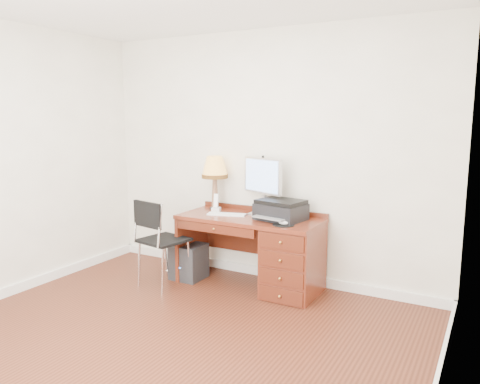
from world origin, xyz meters
The scene contains 12 objects.
ground centered at (0.00, 0.00, 0.00)m, with size 4.00×4.00×0.00m, color #3D180D.
room_shell centered at (0.00, 0.63, 0.05)m, with size 4.00×4.00×4.00m.
desk centered at (0.32, 1.40, 0.41)m, with size 1.50×0.67×0.75m.
monitor centered at (0.05, 1.58, 1.13)m, with size 0.51×0.26×0.61m.
keyboard centered at (-0.26, 1.36, 0.76)m, with size 0.41×0.12×0.02m, color white.
mouse_pad centered at (0.46, 1.22, 0.76)m, with size 0.21×0.21×0.04m.
printer centered at (0.34, 1.44, 0.85)m, with size 0.52×0.43×0.20m.
leg_lamp centered at (-0.53, 1.56, 1.19)m, with size 0.29×0.29×0.60m.
phone centered at (-0.46, 1.48, 0.81)m, with size 0.11×0.11×0.19m.
pen_cup centered at (0.37, 1.55, 0.80)m, with size 0.08×0.08×0.10m, color black.
chair centered at (-0.80, 0.90, 0.57)m, with size 0.51×0.52×0.94m.
equipment_box centered at (-0.70, 1.27, 0.19)m, with size 0.33×0.33×0.39m, color black.
Camera 1 is at (2.22, -2.83, 1.80)m, focal length 35.00 mm.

